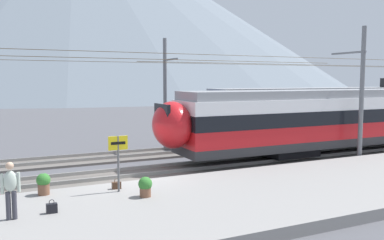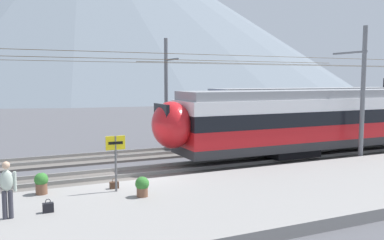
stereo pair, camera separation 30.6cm
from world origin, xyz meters
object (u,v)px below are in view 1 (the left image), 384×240
(train_far_track, at_px, (348,109))
(potted_plant_platform_edge, at_px, (145,186))
(handbag_near_sign, at_px, (116,185))
(catenary_mast_mid, at_px, (359,91))
(passenger_walking, at_px, (11,187))
(handbag_beside_passenger, at_px, (52,208))
(potted_plant_by_shelter, at_px, (43,183))
(platform_sign, at_px, (118,151))
(catenary_mast_far_side, at_px, (166,91))

(train_far_track, bearing_deg, potted_plant_platform_edge, -153.94)
(handbag_near_sign, bearing_deg, catenary_mast_mid, 5.66)
(passenger_walking, bearing_deg, handbag_beside_passenger, 5.30)
(catenary_mast_mid, bearing_deg, handbag_near_sign, -174.34)
(potted_plant_by_shelter, bearing_deg, passenger_walking, -115.33)
(catenary_mast_mid, relative_size, passenger_walking, 25.23)
(catenary_mast_mid, xyz_separation_m, passenger_walking, (-17.30, -3.35, -2.50))
(platform_sign, height_order, handbag_near_sign, platform_sign)
(catenary_mast_mid, distance_m, passenger_walking, 17.80)
(potted_plant_platform_edge, bearing_deg, handbag_beside_passenger, -172.01)
(handbag_beside_passenger, height_order, potted_plant_platform_edge, potted_plant_platform_edge)
(passenger_walking, distance_m, handbag_beside_passenger, 1.37)
(potted_plant_by_shelter, bearing_deg, catenary_mast_far_side, 47.95)
(catenary_mast_mid, height_order, passenger_walking, catenary_mast_mid)
(train_far_track, height_order, catenary_mast_mid, catenary_mast_mid)
(catenary_mast_mid, distance_m, potted_plant_by_shelter, 16.51)
(handbag_beside_passenger, bearing_deg, catenary_mast_far_side, 54.03)
(potted_plant_platform_edge, bearing_deg, catenary_mast_mid, 12.12)
(train_far_track, relative_size, catenary_mast_far_side, 0.59)
(catenary_mast_mid, bearing_deg, passenger_walking, -169.05)
(catenary_mast_far_side, bearing_deg, catenary_mast_mid, -46.12)
(potted_plant_platform_edge, bearing_deg, catenary_mast_far_side, 64.81)
(catenary_mast_far_side, bearing_deg, passenger_walking, -129.21)
(train_far_track, distance_m, handbag_beside_passenger, 24.32)
(train_far_track, xyz_separation_m, platform_sign, (-19.74, -8.30, -0.34))
(catenary_mast_mid, distance_m, platform_sign, 13.97)
(train_far_track, xyz_separation_m, catenary_mast_far_side, (-13.91, 1.67, 1.50))
(train_far_track, distance_m, catenary_mast_far_side, 14.09)
(potted_plant_platform_edge, bearing_deg, potted_plant_by_shelter, 150.56)
(handbag_beside_passenger, distance_m, handbag_near_sign, 3.13)
(platform_sign, bearing_deg, potted_plant_by_shelter, 163.33)
(catenary_mast_far_side, relative_size, passenger_walking, 25.23)
(handbag_beside_passenger, xyz_separation_m, potted_plant_platform_edge, (3.13, 0.44, 0.24))
(handbag_beside_passenger, relative_size, potted_plant_platform_edge, 0.60)
(train_far_track, distance_m, catenary_mast_mid, 9.03)
(potted_plant_platform_edge, distance_m, potted_plant_by_shelter, 3.61)
(catenary_mast_far_side, xyz_separation_m, handbag_near_sign, (-5.80, -9.55, -3.19))
(catenary_mast_far_side, distance_m, potted_plant_platform_edge, 12.51)
(handbag_beside_passenger, bearing_deg, potted_plant_platform_edge, 7.99)
(catenary_mast_far_side, height_order, passenger_walking, catenary_mast_far_side)
(platform_sign, relative_size, handbag_beside_passenger, 4.80)
(train_far_track, xyz_separation_m, potted_plant_platform_edge, (-19.08, -9.33, -1.44))
(platform_sign, distance_m, handbag_near_sign, 1.42)
(train_far_track, relative_size, passenger_walking, 14.96)
(potted_plant_by_shelter, bearing_deg, potted_plant_platform_edge, -29.44)
(potted_plant_platform_edge, bearing_deg, handbag_near_sign, 113.51)
(train_far_track, bearing_deg, platform_sign, -157.19)
(catenary_mast_mid, relative_size, potted_plant_platform_edge, 61.15)
(catenary_mast_mid, relative_size, catenary_mast_far_side, 1.00)
(handbag_beside_passenger, bearing_deg, train_far_track, 23.74)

